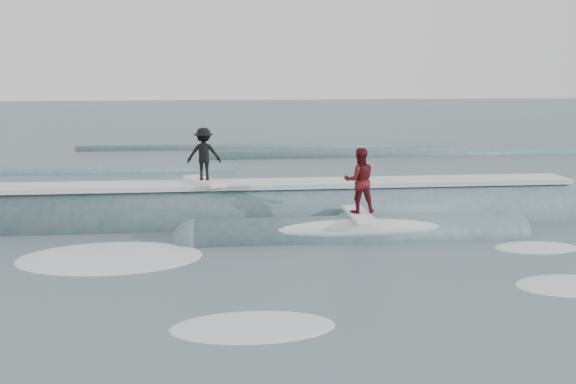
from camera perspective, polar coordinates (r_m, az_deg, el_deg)
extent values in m
plane|color=#3A4E54|center=(16.26, 1.04, -5.75)|extent=(160.00, 160.00, 0.00)
cylinder|color=#3B5A63|center=(20.00, -0.29, -2.55)|extent=(19.16, 2.20, 2.20)
sphere|color=#3B5A63|center=(22.96, 24.25, -1.76)|extent=(2.20, 2.20, 2.20)
cylinder|color=#3B5A63|center=(18.15, 6.06, -4.02)|extent=(9.00, 1.24, 1.24)
sphere|color=#3B5A63|center=(17.80, -8.31, -4.38)|extent=(1.24, 1.24, 1.24)
sphere|color=#3B5A63|center=(19.56, 19.10, -3.48)|extent=(1.24, 1.24, 1.24)
cube|color=white|center=(19.75, -0.29, 0.75)|extent=(18.00, 1.30, 0.14)
ellipsoid|color=white|center=(18.08, 6.08, -3.10)|extent=(7.60, 1.30, 0.60)
cube|color=silver|center=(19.65, -7.43, 0.96)|extent=(1.42, 2.03, 0.10)
imported|color=black|center=(19.53, -7.49, 3.39)|extent=(1.02, 0.59, 1.58)
cube|color=white|center=(18.00, 6.31, -1.95)|extent=(0.60, 2.01, 0.10)
imported|color=#500F12|center=(17.82, 6.37, 1.04)|extent=(0.89, 0.70, 1.80)
ellipsoid|color=white|center=(15.44, 23.71, -7.63)|extent=(2.36, 1.61, 0.10)
ellipsoid|color=white|center=(12.05, -3.16, -11.90)|extent=(2.56, 1.74, 0.10)
ellipsoid|color=white|center=(16.77, -15.55, -5.64)|extent=(3.68, 2.51, 0.10)
ellipsoid|color=white|center=(18.25, 21.19, -4.64)|extent=(2.00, 1.37, 0.10)
cylinder|color=#3B5A63|center=(35.19, 10.52, 3.17)|extent=(22.00, 0.80, 0.80)
cylinder|color=#3B5A63|center=(37.84, -1.80, 3.89)|extent=(22.00, 0.60, 0.60)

